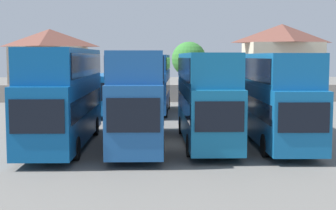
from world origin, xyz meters
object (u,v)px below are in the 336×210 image
bus_6 (153,80)px  bus_3 (206,93)px  house_terrace_centre (281,59)px  house_terrace_left (50,62)px  bus_4 (273,93)px  bus_5 (114,90)px  tree_left_of_lot (189,59)px  bus_1 (64,92)px  bus_7 (210,81)px  bus_2 (138,93)px

bus_6 → bus_3: bearing=14.3°
house_terrace_centre → house_terrace_left: bearing=179.8°
bus_4 → bus_5: size_ratio=0.99×
bus_3 → tree_left_of_lot: tree_left_of_lot is taller
house_terrace_left → tree_left_of_lot: bearing=-18.5°
bus_1 → bus_3: 7.58m
bus_7 → tree_left_of_lot: 12.54m
bus_7 → house_terrace_left: size_ratio=1.22×
bus_4 → tree_left_of_lot: 27.73m
bus_3 → bus_4: size_ratio=0.95×
bus_2 → bus_3: bus_2 is taller
bus_6 → bus_4: bearing=27.1°
bus_1 → house_terrace_centre: house_terrace_centre is taller
bus_5 → bus_7: bearing=93.0°
bus_3 → house_terrace_left: size_ratio=1.33×
bus_6 → house_terrace_centre: size_ratio=1.18×
bus_1 → house_terrace_left: 34.23m
bus_6 → house_terrace_left: size_ratio=1.23×
bus_3 → bus_4: 3.70m
bus_2 → tree_left_of_lot: size_ratio=1.87×
bus_1 → bus_4: bus_1 is taller
bus_2 → bus_7: size_ratio=1.15×
bus_1 → tree_left_of_lot: (8.67, 27.99, 1.53)m
bus_5 → house_terrace_centre: (18.81, 17.41, 2.50)m
bus_2 → bus_7: bearing=160.4°
bus_2 → bus_7: bus_2 is taller
bus_4 → tree_left_of_lot: bearing=-173.4°
bus_1 → bus_7: 18.32m
bus_5 → tree_left_of_lot: bearing=153.9°
bus_5 → bus_7: (8.17, -0.27, 0.76)m
bus_2 → house_terrace_centre: house_terrace_centre is taller
house_terrace_left → bus_6: bearing=-55.7°
house_terrace_centre → bus_6: bearing=-131.0°
bus_7 → house_terrace_left: (-17.07, 17.77, 1.41)m
bus_5 → bus_6: 3.47m
bus_6 → bus_5: bearing=-93.7°
bus_1 → bus_5: (1.41, 15.88, -1.01)m
bus_4 → house_terrace_centre: (8.95, 32.85, 1.62)m
bus_4 → house_terrace_left: size_ratio=1.40×
bus_5 → bus_4: bearing=37.4°
bus_5 → bus_7: bus_7 is taller
bus_7 → bus_6: bearing=-91.5°
bus_3 → bus_4: (3.70, 0.03, -0.01)m
bus_6 → bus_1: bearing=-13.4°
bus_1 → house_terrace_left: house_terrace_left is taller
bus_6 → bus_2: bearing=0.6°
bus_2 → bus_6: size_ratio=1.15×
bus_1 → tree_left_of_lot: 29.34m
bus_2 → bus_4: 7.35m
bus_4 → bus_6: bus_4 is taller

